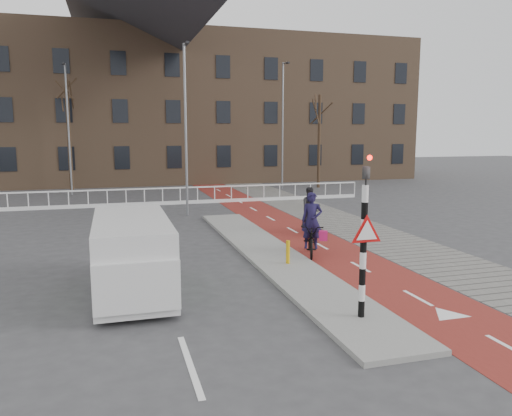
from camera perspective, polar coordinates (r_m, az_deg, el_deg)
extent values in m
plane|color=#38383A|center=(13.34, 10.13, -9.36)|extent=(120.00, 120.00, 0.00)
cube|color=maroon|center=(22.89, 2.44, -1.62)|extent=(2.50, 60.00, 0.01)
cube|color=slate|center=(23.92, 8.81, -1.27)|extent=(3.00, 60.00, 0.01)
cube|color=gray|center=(16.63, 1.83, -5.38)|extent=(1.80, 16.00, 0.12)
cylinder|color=black|center=(10.94, 12.15, -4.95)|extent=(0.14, 0.14, 2.88)
imported|color=black|center=(10.66, 12.47, 4.70)|extent=(0.13, 0.16, 0.80)
cylinder|color=#FF0C05|center=(10.53, 12.86, 5.63)|extent=(0.11, 0.02, 0.11)
cylinder|color=#D19D0B|center=(15.29, 3.67, -5.04)|extent=(0.12, 0.12, 0.71)
imported|color=black|center=(16.80, 6.36, -3.56)|extent=(1.40, 2.18, 1.08)
imported|color=#181336|center=(16.68, 6.40, -1.41)|extent=(0.80, 0.66, 1.88)
cube|color=#BB1A5F|center=(16.37, 7.69, -3.15)|extent=(0.31, 0.25, 0.32)
imported|color=black|center=(20.40, 6.22, -1.43)|extent=(0.73, 1.79, 1.05)
imported|color=black|center=(20.31, 6.24, 0.06)|extent=(0.88, 0.72, 1.64)
cube|color=silver|center=(13.09, -13.97, -5.07)|extent=(1.82, 4.55, 1.82)
cube|color=#297A1A|center=(13.12, -17.99, -5.67)|extent=(0.02, 2.91, 0.55)
cube|color=#297A1A|center=(13.17, -9.94, -5.30)|extent=(0.02, 2.91, 0.55)
cube|color=black|center=(11.12, -13.65, -5.38)|extent=(1.64, 0.05, 0.90)
cylinder|color=black|center=(11.80, -17.35, -10.42)|extent=(0.23, 0.64, 0.64)
cylinder|color=black|center=(11.86, -9.74, -10.05)|extent=(0.23, 0.64, 0.64)
cylinder|color=black|center=(14.76, -17.13, -6.55)|extent=(0.23, 0.64, 0.64)
cylinder|color=black|center=(14.81, -11.11, -6.28)|extent=(0.23, 0.64, 0.64)
cube|color=silver|center=(28.52, -14.66, 2.08)|extent=(28.00, 0.08, 0.08)
cube|color=silver|center=(28.63, -14.60, 0.39)|extent=(28.00, 0.10, 0.20)
cube|color=#7F6047|center=(43.46, -12.82, 11.00)|extent=(46.00, 10.00, 12.00)
cylinder|color=#2F2215|center=(36.87, -20.58, 7.60)|extent=(0.26, 0.26, 7.49)
cylinder|color=#2F2215|center=(37.24, 7.22, 7.53)|extent=(0.22, 0.22, 6.76)
cylinder|color=slate|center=(24.70, -8.03, 8.67)|extent=(0.12, 0.12, 8.25)
cylinder|color=slate|center=(34.79, -20.64, 8.32)|extent=(0.12, 0.12, 8.40)
cylinder|color=slate|center=(36.36, 3.06, 9.27)|extent=(0.12, 0.12, 8.94)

